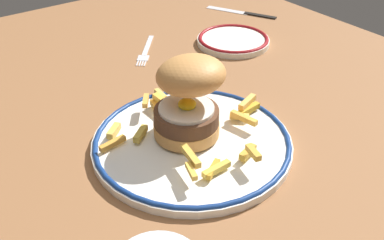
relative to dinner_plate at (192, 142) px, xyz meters
The scene contains 7 objects.
ground_plane 6.19cm from the dinner_plate, 28.66° to the left, with size 146.84×109.47×4.00cm, color brown.
dinner_plate is the anchor object (origin of this frame).
burger 6.97cm from the dinner_plate, 157.12° to the left, with size 10.71×11.04×12.22cm.
fries_pile 2.04cm from the dinner_plate, 126.10° to the left, with size 25.05×25.67×2.63cm.
side_plate 36.90cm from the dinner_plate, 129.70° to the left, with size 15.24×15.24×1.60cm.
fork 33.55cm from the dinner_plate, 159.80° to the left, with size 11.80×10.46×0.36cm.
knife 55.14cm from the dinner_plate, 129.37° to the left, with size 16.78×9.36×0.70cm.
Camera 1 is at (36.75, -33.56, 39.44)cm, focal length 41.81 mm.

